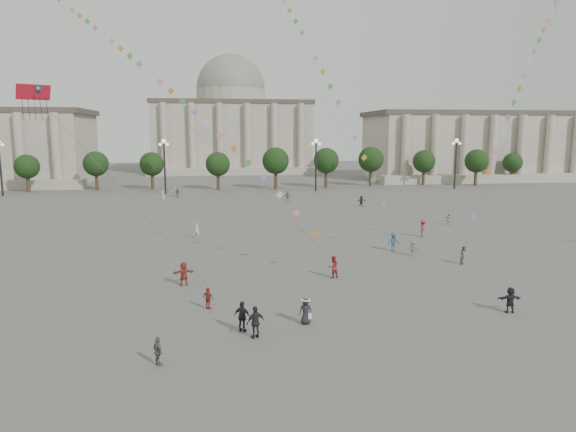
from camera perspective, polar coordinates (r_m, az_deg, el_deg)
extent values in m
plane|color=#5D5A58|center=(34.95, 0.93, -10.60)|extent=(360.00, 360.00, 0.00)
cube|color=#9C9583|center=(150.61, 24.33, 6.98)|extent=(80.00, 22.00, 16.00)
cube|color=#4C3F38|center=(150.64, 24.55, 10.24)|extent=(81.60, 22.44, 1.20)
cube|color=#9C9583|center=(140.15, 26.96, 3.81)|extent=(84.00, 4.00, 2.00)
cube|color=#9C9583|center=(162.56, -6.27, 8.55)|extent=(46.00, 30.00, 20.00)
cube|color=#4C3F38|center=(162.78, -6.34, 12.29)|extent=(46.92, 30.60, 1.20)
cube|color=#9C9583|center=(145.96, -5.99, 4.94)|extent=(48.30, 4.00, 2.00)
cylinder|color=#9C9583|center=(162.89, -6.35, 12.95)|extent=(21.00, 21.00, 5.00)
sphere|color=gray|center=(163.08, -6.37, 13.83)|extent=(21.00, 21.00, 21.00)
cylinder|color=#36241B|center=(116.89, -26.41, 3.34)|extent=(0.70, 0.70, 3.52)
sphere|color=black|center=(116.63, -26.54, 5.13)|extent=(5.12, 5.12, 5.12)
cylinder|color=#36241B|center=(113.68, -20.65, 3.57)|extent=(0.70, 0.70, 3.52)
sphere|color=black|center=(113.41, -20.76, 5.42)|extent=(5.12, 5.12, 5.12)
cylinder|color=#36241B|center=(111.67, -14.62, 3.77)|extent=(0.70, 0.70, 3.52)
sphere|color=black|center=(111.40, -14.70, 5.65)|extent=(5.12, 5.12, 5.12)
cylinder|color=#36241B|center=(110.93, -8.44, 3.94)|extent=(0.70, 0.70, 3.52)
sphere|color=black|center=(110.66, -8.49, 5.83)|extent=(5.12, 5.12, 5.12)
cylinder|color=#36241B|center=(111.49, -2.25, 4.05)|extent=(0.70, 0.70, 3.52)
sphere|color=black|center=(111.21, -2.26, 5.94)|extent=(5.12, 5.12, 5.12)
cylinder|color=#36241B|center=(113.32, 3.81, 4.13)|extent=(0.70, 0.70, 3.52)
sphere|color=black|center=(113.05, 3.83, 5.98)|extent=(5.12, 5.12, 5.12)
cylinder|color=#36241B|center=(116.36, 9.62, 4.15)|extent=(0.70, 0.70, 3.52)
sphere|color=black|center=(116.10, 9.67, 5.96)|extent=(5.12, 5.12, 5.12)
cylinder|color=#36241B|center=(120.53, 15.08, 4.14)|extent=(0.70, 0.70, 3.52)
sphere|color=black|center=(120.28, 15.16, 5.88)|extent=(5.12, 5.12, 5.12)
cylinder|color=#36241B|center=(125.71, 20.14, 4.09)|extent=(0.70, 0.70, 3.52)
sphere|color=black|center=(125.46, 20.23, 5.76)|extent=(5.12, 5.12, 5.12)
cylinder|color=#36241B|center=(131.78, 24.76, 4.02)|extent=(0.70, 0.70, 3.52)
sphere|color=black|center=(131.55, 24.86, 5.61)|extent=(5.12, 5.12, 5.12)
cylinder|color=#262628|center=(110.16, -29.31, 4.51)|extent=(0.36, 0.36, 10.00)
sphere|color=#FFE5B2|center=(109.72, -29.15, 6.92)|extent=(0.60, 0.60, 0.60)
cylinder|color=#262628|center=(103.17, -13.54, 5.19)|extent=(0.36, 0.36, 10.00)
sphere|color=#FFE5B2|center=(102.95, -13.65, 8.08)|extent=(0.90, 0.90, 0.90)
sphere|color=#FFE5B2|center=(103.04, -14.02, 7.73)|extent=(0.60, 0.60, 0.60)
sphere|color=#FFE5B2|center=(102.90, -13.24, 7.76)|extent=(0.60, 0.60, 0.60)
cylinder|color=#262628|center=(104.65, 3.11, 5.49)|extent=(0.36, 0.36, 10.00)
sphere|color=#FFE5B2|center=(104.44, 3.14, 8.33)|extent=(0.90, 0.90, 0.90)
sphere|color=#FFE5B2|center=(104.32, 2.76, 8.01)|extent=(0.60, 0.60, 0.60)
sphere|color=#FFE5B2|center=(104.59, 3.52, 8.00)|extent=(0.60, 0.60, 0.60)
cylinder|color=#262628|center=(114.28, 18.11, 5.36)|extent=(0.36, 0.36, 10.00)
sphere|color=#FFE5B2|center=(114.09, 18.24, 7.97)|extent=(0.90, 0.90, 0.90)
sphere|color=#FFE5B2|center=(113.79, 17.91, 7.68)|extent=(0.60, 0.60, 0.60)
sphere|color=#FFE5B2|center=(114.41, 18.54, 7.65)|extent=(0.60, 0.60, 0.60)
imported|color=#325171|center=(97.55, -12.19, 2.57)|extent=(1.07, 0.86, 1.69)
imported|color=black|center=(37.58, 23.46, -8.55)|extent=(1.65, 0.63, 1.75)
imported|color=silver|center=(98.85, -12.51, 2.70)|extent=(1.76, 1.44, 1.89)
imported|color=#5D5E62|center=(51.31, 13.69, -3.52)|extent=(1.06, 0.73, 1.51)
imported|color=beige|center=(69.73, 17.47, -0.29)|extent=(1.52, 1.28, 1.64)
imported|color=maroon|center=(60.93, 14.75, -1.35)|extent=(1.30, 1.45, 1.95)
imported|color=black|center=(84.11, 8.15, 1.65)|extent=(1.67, 0.79, 1.73)
imported|color=white|center=(90.95, -13.70, 2.11)|extent=(0.79, 0.83, 1.91)
imported|color=slate|center=(89.71, -0.04, 2.19)|extent=(1.61, 0.97, 1.66)
imported|color=silver|center=(58.94, -10.09, -1.64)|extent=(0.75, 0.64, 1.75)
imported|color=maroon|center=(35.64, -8.85, -9.03)|extent=(0.92, 0.85, 1.51)
imported|color=black|center=(31.53, -5.08, -11.07)|extent=(1.19, 0.95, 1.89)
imported|color=#983429|center=(41.23, -11.52, -6.31)|extent=(1.83, 0.95, 1.88)
imported|color=#5A5B5E|center=(28.04, -14.24, -14.36)|extent=(0.79, 0.97, 1.55)
imported|color=#232328|center=(30.55, -3.61, -11.69)|extent=(1.22, 0.85, 1.92)
imported|color=maroon|center=(42.64, 5.03, -5.66)|extent=(1.08, 0.96, 1.84)
imported|color=navy|center=(52.98, 11.65, -2.82)|extent=(1.30, 0.83, 1.91)
imported|color=slate|center=(49.43, 18.97, -4.13)|extent=(1.05, 1.04, 1.71)
imported|color=black|center=(32.64, 1.97, -10.51)|extent=(0.83, 0.55, 1.68)
cone|color=white|center=(32.38, 1.98, -9.21)|extent=(0.52, 0.52, 0.14)
cylinder|color=white|center=(32.40, 1.98, -9.31)|extent=(0.60, 0.60, 0.02)
cube|color=white|center=(32.64, 2.46, -11.05)|extent=(0.22, 0.10, 0.35)
cube|color=#B11224|center=(40.07, -26.44, 12.22)|extent=(2.14, 1.60, 1.02)
cube|color=#178130|center=(40.16, -26.97, 12.54)|extent=(0.40, 0.35, 0.34)
cube|color=#1D3D9D|center=(39.94, -26.00, 12.63)|extent=(0.40, 0.35, 0.34)
sphere|color=gold|center=(40.12, -26.99, 12.54)|extent=(0.20, 0.20, 0.20)
sphere|color=gold|center=(39.91, -26.02, 12.63)|extent=(0.20, 0.20, 0.20)
cylinder|color=#3F3F3F|center=(36.73, -18.15, 2.91)|extent=(0.02, 0.02, 17.89)
cylinder|color=#3F3F3F|center=(63.67, -16.10, 14.31)|extent=(0.02, 0.02, 66.37)
cube|color=#BE7E2C|center=(43.36, 2.96, -1.98)|extent=(0.76, 0.25, 0.76)
cube|color=pink|center=(44.45, 0.96, 0.33)|extent=(0.76, 0.25, 0.76)
cube|color=silver|center=(45.66, -0.93, 2.38)|extent=(0.76, 0.25, 0.76)
cube|color=#AC60C0|center=(46.99, -2.73, 4.23)|extent=(0.76, 0.25, 0.76)
cube|color=#499344|center=(48.41, -4.43, 5.91)|extent=(0.76, 0.25, 0.76)
cube|color=#BE7E2C|center=(49.91, -6.04, 7.45)|extent=(0.76, 0.25, 0.76)
cube|color=pink|center=(51.48, -7.56, 8.85)|extent=(0.76, 0.25, 0.76)
cube|color=silver|center=(53.11, -9.00, 10.13)|extent=(0.76, 0.25, 0.76)
cube|color=#AC60C0|center=(54.80, -10.37, 11.31)|extent=(0.76, 0.25, 0.76)
cube|color=#499344|center=(56.53, -11.66, 12.39)|extent=(0.76, 0.25, 0.76)
cube|color=#BE7E2C|center=(58.31, -12.88, 13.38)|extent=(0.76, 0.25, 0.76)
cube|color=pink|center=(60.13, -14.04, 14.30)|extent=(0.76, 0.25, 0.76)
cube|color=silver|center=(61.98, -15.14, 15.14)|extent=(0.76, 0.25, 0.76)
cube|color=#AC60C0|center=(63.86, -16.18, 15.91)|extent=(0.76, 0.25, 0.76)
cube|color=#499344|center=(65.77, -17.16, 16.63)|extent=(0.76, 0.25, 0.76)
cube|color=#BE7E2C|center=(67.71, -18.10, 17.29)|extent=(0.76, 0.25, 0.76)
cube|color=pink|center=(69.67, -18.99, 17.90)|extent=(0.76, 0.25, 0.76)
cube|color=silver|center=(71.65, -19.84, 18.47)|extent=(0.76, 0.25, 0.76)
cube|color=#AC60C0|center=(73.64, -20.64, 18.99)|extent=(0.76, 0.25, 0.76)
cube|color=#499344|center=(75.66, -21.41, 19.48)|extent=(0.76, 0.25, 0.76)
cube|color=#BE7E2C|center=(77.69, -22.14, 19.94)|extent=(0.76, 0.25, 0.76)
cube|color=pink|center=(79.73, -22.84, 20.36)|extent=(0.76, 0.25, 0.76)
cube|color=silver|center=(81.79, -23.51, 20.76)|extent=(0.76, 0.25, 0.76)
cylinder|color=#3F3F3F|center=(73.33, 0.52, 19.41)|extent=(0.02, 0.02, 66.45)
cube|color=#AC60C0|center=(53.88, 10.57, 1.26)|extent=(0.76, 0.25, 0.76)
cube|color=#499344|center=(55.14, 9.50, 4.01)|extent=(0.76, 0.25, 0.76)
cube|color=#BE7E2C|center=(56.55, 8.46, 6.44)|extent=(0.76, 0.25, 0.76)
cube|color=pink|center=(58.08, 7.47, 8.63)|extent=(0.76, 0.25, 0.76)
cube|color=silver|center=(59.70, 6.52, 10.63)|extent=(0.76, 0.25, 0.76)
cube|color=#AC60C0|center=(61.41, 5.60, 12.47)|extent=(0.76, 0.25, 0.76)
cube|color=#499344|center=(63.18, 4.73, 14.15)|extent=(0.76, 0.25, 0.76)
cube|color=#BE7E2C|center=(65.01, 3.89, 15.70)|extent=(0.76, 0.25, 0.76)
cube|color=pink|center=(66.90, 3.08, 17.13)|extent=(0.76, 0.25, 0.76)
cube|color=silver|center=(68.83, 2.31, 18.46)|extent=(0.76, 0.25, 0.76)
cube|color=#AC60C0|center=(70.80, 1.57, 19.69)|extent=(0.76, 0.25, 0.76)
cube|color=#499344|center=(72.81, 0.86, 20.82)|extent=(0.76, 0.25, 0.76)
cube|color=#BE7E2C|center=(74.85, 0.18, 21.88)|extent=(0.76, 0.25, 0.76)
cube|color=pink|center=(76.91, -0.47, 22.86)|extent=(0.76, 0.25, 0.76)
cylinder|color=#3F3F3F|center=(70.26, 25.60, 14.61)|extent=(0.02, 0.02, 57.39)
cube|color=#AC60C0|center=(50.73, 19.86, -0.11)|extent=(0.76, 0.25, 0.76)
cube|color=#499344|center=(52.39, 20.64, 2.44)|extent=(0.76, 0.25, 0.76)
cube|color=#BE7E2C|center=(54.17, 21.36, 4.65)|extent=(0.76, 0.25, 0.76)
cube|color=pink|center=(56.04, 22.03, 6.63)|extent=(0.76, 0.25, 0.76)
cube|color=silver|center=(57.97, 22.66, 8.40)|extent=(0.76, 0.25, 0.76)
cube|color=#AC60C0|center=(59.96, 23.25, 10.01)|extent=(0.76, 0.25, 0.76)
cube|color=#499344|center=(62.00, 23.80, 11.47)|extent=(0.76, 0.25, 0.76)
cube|color=#BE7E2C|center=(64.08, 24.32, 12.81)|extent=(0.76, 0.25, 0.76)
cube|color=pink|center=(66.19, 24.82, 14.03)|extent=(0.76, 0.25, 0.76)
cube|color=silver|center=(68.33, 25.28, 15.16)|extent=(0.76, 0.25, 0.76)
cube|color=#AC60C0|center=(70.50, 25.72, 16.20)|extent=(0.76, 0.25, 0.76)
cube|color=#499344|center=(72.69, 26.13, 17.15)|extent=(0.76, 0.25, 0.76)
cube|color=#BE7E2C|center=(74.90, 26.53, 18.04)|extent=(0.76, 0.25, 0.76)
cube|color=pink|center=(77.13, 26.90, 18.86)|extent=(0.76, 0.25, 0.76)
cube|color=silver|center=(79.37, 27.25, 19.63)|extent=(0.76, 0.25, 0.76)
cube|color=#AC60C0|center=(81.63, 27.59, 20.34)|extent=(0.76, 0.25, 0.76)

